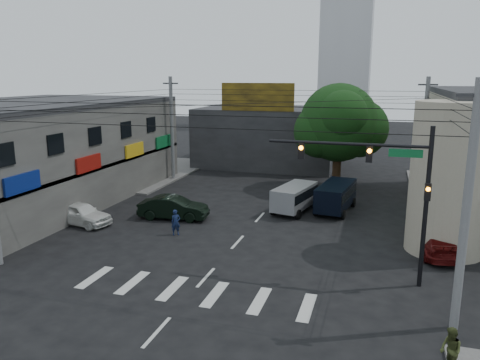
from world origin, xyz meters
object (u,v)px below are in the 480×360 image
at_px(utility_pole_near_right, 466,210).
at_px(silver_minivan, 294,199).
at_px(traffic_officer, 176,222).
at_px(white_compact, 81,213).
at_px(utility_pole_far_left, 172,129).
at_px(street_tree, 339,123).
at_px(maroon_sedan, 435,243).
at_px(traffic_gantry, 387,179).
at_px(navy_van, 336,198).
at_px(dark_sedan, 173,208).
at_px(utility_pole_far_right, 423,138).
at_px(pedestrian_olive, 451,350).

xyz_separation_m(utility_pole_near_right, silver_minivan, (-8.55, 13.50, -3.68)).
xyz_separation_m(silver_minivan, traffic_officer, (-5.82, -6.86, -0.15)).
bearing_deg(silver_minivan, white_compact, 131.14).
distance_m(utility_pole_near_right, traffic_officer, 16.30).
xyz_separation_m(utility_pole_far_left, white_compact, (0.00, -13.78, -3.88)).
height_order(street_tree, maroon_sedan, street_tree).
distance_m(traffic_gantry, maroon_sedan, 6.58).
bearing_deg(utility_pole_near_right, white_compact, 162.24).
distance_m(white_compact, silver_minivan, 14.17).
xyz_separation_m(utility_pole_far_left, navy_van, (15.16, -6.04, -3.63)).
height_order(utility_pole_far_left, white_compact, utility_pole_far_left).
relative_size(traffic_gantry, white_compact, 1.62).
height_order(street_tree, utility_pole_far_left, utility_pole_far_left).
height_order(dark_sedan, maroon_sedan, dark_sedan).
bearing_deg(traffic_officer, maroon_sedan, -31.86).
height_order(silver_minivan, traffic_officer, silver_minivan).
bearing_deg(traffic_officer, street_tree, 25.55).
relative_size(maroon_sedan, navy_van, 0.93).
height_order(traffic_gantry, navy_van, traffic_gantry).
bearing_deg(maroon_sedan, white_compact, -7.76).
distance_m(utility_pole_far_left, navy_van, 16.72).
relative_size(traffic_gantry, maroon_sedan, 1.52).
height_order(street_tree, utility_pole_far_right, utility_pole_far_right).
bearing_deg(maroon_sedan, traffic_officer, -6.07).
bearing_deg(dark_sedan, utility_pole_near_right, -127.89).
relative_size(utility_pole_near_right, utility_pole_far_right, 1.00).
distance_m(street_tree, navy_van, 8.38).
bearing_deg(pedestrian_olive, street_tree, 166.99).
bearing_deg(traffic_officer, silver_minivan, 13.14).
relative_size(navy_van, traffic_officer, 3.31).
bearing_deg(pedestrian_olive, utility_pole_far_right, 151.95).
bearing_deg(navy_van, white_compact, 124.76).
height_order(street_tree, pedestrian_olive, street_tree).
height_order(silver_minivan, navy_van, navy_van).
distance_m(street_tree, pedestrian_olive, 25.56).
bearing_deg(pedestrian_olive, utility_pole_near_right, 143.37).
bearing_deg(dark_sedan, street_tree, -45.02).
xyz_separation_m(silver_minivan, navy_van, (2.72, 0.96, 0.05)).
xyz_separation_m(utility_pole_far_right, silver_minivan, (-8.55, -7.00, -3.68)).
relative_size(street_tree, traffic_gantry, 1.21).
distance_m(utility_pole_near_right, navy_van, 16.01).
distance_m(utility_pole_near_right, white_compact, 22.39).
relative_size(traffic_gantry, navy_van, 1.42).
distance_m(dark_sedan, maroon_sedan, 15.98).
bearing_deg(pedestrian_olive, utility_pole_far_left, -165.60).
bearing_deg(dark_sedan, pedestrian_olive, -135.83).
distance_m(utility_pole_far_right, maroon_sedan, 13.29).
bearing_deg(utility_pole_far_right, silver_minivan, -140.71).
xyz_separation_m(traffic_officer, pedestrian_olive, (13.88, -9.54, -0.01)).
xyz_separation_m(navy_van, pedestrian_olive, (5.34, -17.36, -0.22)).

